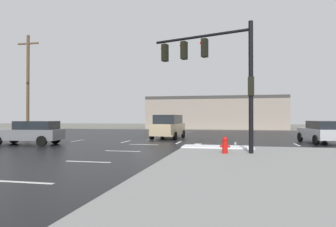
{
  "coord_description": "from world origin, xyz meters",
  "views": [
    {
      "loc": [
        5.87,
        -21.54,
        1.87
      ],
      "look_at": [
        -0.12,
        6.19,
        2.2
      ],
      "focal_mm": 32.41,
      "sensor_mm": 36.0,
      "label": 1
    }
  ],
  "objects_px": {
    "traffic_signal_mast": "(217,65)",
    "utility_pole_far": "(28,84)",
    "sedan_grey": "(30,132)",
    "fire_hydrant": "(225,145)",
    "sedan_silver": "(321,131)",
    "suv_tan": "(168,126)"
  },
  "relations": [
    {
      "from": "fire_hydrant",
      "to": "sedan_silver",
      "type": "xyz_separation_m",
      "value": [
        6.46,
        8.45,
        0.32
      ]
    },
    {
      "from": "suv_tan",
      "to": "utility_pole_far",
      "type": "xyz_separation_m",
      "value": [
        -13.81,
        0.1,
        3.99
      ]
    },
    {
      "from": "fire_hydrant",
      "to": "suv_tan",
      "type": "xyz_separation_m",
      "value": [
        -5.06,
        10.7,
        0.55
      ]
    },
    {
      "from": "utility_pole_far",
      "to": "traffic_signal_mast",
      "type": "bearing_deg",
      "value": -28.44
    },
    {
      "from": "traffic_signal_mast",
      "to": "sedan_grey",
      "type": "xyz_separation_m",
      "value": [
        -12.49,
        2.32,
        -3.64
      ]
    },
    {
      "from": "utility_pole_far",
      "to": "suv_tan",
      "type": "bearing_deg",
      "value": -0.42
    },
    {
      "from": "fire_hydrant",
      "to": "suv_tan",
      "type": "bearing_deg",
      "value": 115.31
    },
    {
      "from": "suv_tan",
      "to": "sedan_grey",
      "type": "height_order",
      "value": "suv_tan"
    },
    {
      "from": "sedan_silver",
      "to": "fire_hydrant",
      "type": "bearing_deg",
      "value": 135.75
    },
    {
      "from": "sedan_silver",
      "to": "sedan_grey",
      "type": "bearing_deg",
      "value": 98.52
    },
    {
      "from": "sedan_grey",
      "to": "utility_pole_far",
      "type": "height_order",
      "value": "utility_pole_far"
    },
    {
      "from": "utility_pole_far",
      "to": "sedan_grey",
      "type": "bearing_deg",
      "value": -52.15
    },
    {
      "from": "traffic_signal_mast",
      "to": "utility_pole_far",
      "type": "xyz_separation_m",
      "value": [
        -18.45,
        9.99,
        0.58
      ]
    },
    {
      "from": "fire_hydrant",
      "to": "traffic_signal_mast",
      "type": "bearing_deg",
      "value": 117.01
    },
    {
      "from": "fire_hydrant",
      "to": "suv_tan",
      "type": "height_order",
      "value": "suv_tan"
    },
    {
      "from": "traffic_signal_mast",
      "to": "sedan_grey",
      "type": "height_order",
      "value": "traffic_signal_mast"
    },
    {
      "from": "suv_tan",
      "to": "utility_pole_far",
      "type": "bearing_deg",
      "value": 91.64
    },
    {
      "from": "utility_pole_far",
      "to": "fire_hydrant",
      "type": "bearing_deg",
      "value": -29.8
    },
    {
      "from": "traffic_signal_mast",
      "to": "utility_pole_far",
      "type": "relative_size",
      "value": 0.65
    },
    {
      "from": "sedan_grey",
      "to": "utility_pole_far",
      "type": "distance_m",
      "value": 10.6
    },
    {
      "from": "fire_hydrant",
      "to": "utility_pole_far",
      "type": "height_order",
      "value": "utility_pole_far"
    },
    {
      "from": "sedan_grey",
      "to": "utility_pole_far",
      "type": "relative_size",
      "value": 0.48
    }
  ]
}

